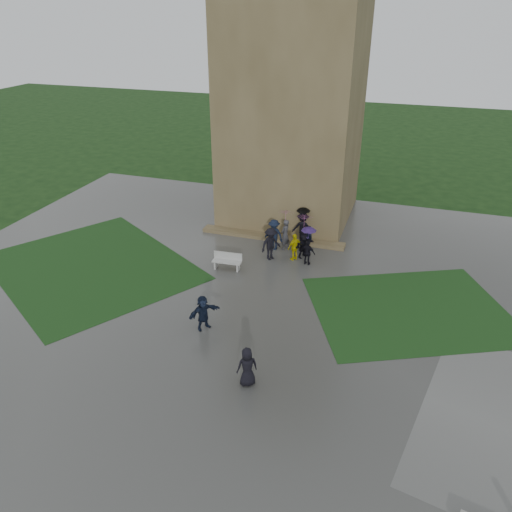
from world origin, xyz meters
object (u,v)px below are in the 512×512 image
(pedestrian_mid, at_px, (203,313))
(tower, at_px, (295,77))
(pedestrian_near, at_px, (247,367))
(bench, at_px, (227,261))

(pedestrian_mid, bearing_deg, tower, 35.11)
(pedestrian_mid, distance_m, pedestrian_near, 4.18)
(pedestrian_near, bearing_deg, pedestrian_mid, -76.75)
(bench, xyz_separation_m, pedestrian_mid, (1.00, -5.57, 0.35))
(tower, bearing_deg, bench, -98.09)
(tower, distance_m, pedestrian_near, 19.32)
(tower, bearing_deg, pedestrian_near, -80.85)
(bench, distance_m, pedestrian_near, 9.36)
(tower, bearing_deg, pedestrian_mid, -91.05)
(bench, distance_m, pedestrian_mid, 5.66)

